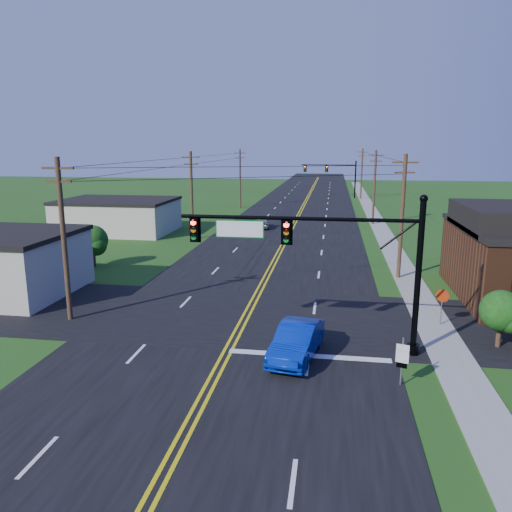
% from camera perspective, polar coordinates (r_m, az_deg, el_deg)
% --- Properties ---
extents(ground, '(260.00, 260.00, 0.00)m').
position_cam_1_polar(ground, '(18.19, -8.65, -19.39)').
color(ground, '#224B15').
rests_on(ground, ground).
extents(road_main, '(16.00, 220.00, 0.04)m').
position_cam_1_polar(road_main, '(65.55, 4.45, 4.13)').
color(road_main, black).
rests_on(road_main, ground).
extents(road_cross, '(70.00, 10.00, 0.04)m').
position_cam_1_polar(road_cross, '(28.75, -1.49, -6.88)').
color(road_cross, black).
rests_on(road_cross, ground).
extents(sidewalk, '(2.00, 160.00, 0.08)m').
position_cam_1_polar(sidewalk, '(55.78, 14.46, 2.30)').
color(sidewalk, gray).
rests_on(sidewalk, ground).
extents(signal_mast_main, '(11.30, 0.60, 7.48)m').
position_cam_1_polar(signal_mast_main, '(23.19, 7.27, 0.42)').
color(signal_mast_main, black).
rests_on(signal_mast_main, ground).
extents(signal_mast_far, '(10.98, 0.60, 7.48)m').
position_cam_1_polar(signal_mast_far, '(94.80, 8.64, 9.37)').
color(signal_mast_far, black).
rests_on(signal_mast_far, ground).
extents(cream_bldg_far, '(12.20, 9.20, 3.70)m').
position_cam_1_polar(cream_bldg_far, '(58.34, -15.50, 4.49)').
color(cream_bldg_far, beige).
rests_on(cream_bldg_far, ground).
extents(utility_pole_left_a, '(1.80, 0.28, 9.00)m').
position_cam_1_polar(utility_pole_left_a, '(28.97, -21.13, 2.04)').
color(utility_pole_left_a, '#392A1A').
rests_on(utility_pole_left_a, ground).
extents(utility_pole_left_b, '(1.80, 0.28, 9.00)m').
position_cam_1_polar(utility_pole_left_b, '(51.94, -7.37, 7.08)').
color(utility_pole_left_b, '#392A1A').
rests_on(utility_pole_left_b, ground).
extents(utility_pole_left_c, '(1.80, 0.28, 9.00)m').
position_cam_1_polar(utility_pole_left_c, '(78.16, -1.84, 8.98)').
color(utility_pole_left_c, '#392A1A').
rests_on(utility_pole_left_c, ground).
extents(utility_pole_right_a, '(1.80, 0.28, 9.00)m').
position_cam_1_polar(utility_pole_right_a, '(37.32, 16.35, 4.56)').
color(utility_pole_right_a, '#392A1A').
rests_on(utility_pole_right_a, ground).
extents(utility_pole_right_b, '(1.80, 0.28, 9.00)m').
position_cam_1_polar(utility_pole_right_b, '(63.05, 13.38, 7.79)').
color(utility_pole_right_b, '#392A1A').
rests_on(utility_pole_right_b, ground).
extents(utility_pole_right_c, '(1.80, 0.28, 9.00)m').
position_cam_1_polar(utility_pole_right_c, '(92.93, 11.98, 9.28)').
color(utility_pole_right_c, '#392A1A').
rests_on(utility_pole_right_c, ground).
extents(tree_right_back, '(3.00, 3.00, 4.10)m').
position_cam_1_polar(tree_right_back, '(42.74, 23.77, 2.07)').
color(tree_right_back, '#392A1A').
rests_on(tree_right_back, ground).
extents(shrub_corner, '(2.00, 2.00, 2.86)m').
position_cam_1_polar(shrub_corner, '(26.64, 26.24, -5.66)').
color(shrub_corner, '#392A1A').
rests_on(shrub_corner, ground).
extents(tree_left, '(2.40, 2.40, 3.37)m').
position_cam_1_polar(tree_left, '(41.91, -18.15, 1.72)').
color(tree_left, '#392A1A').
rests_on(tree_left, ground).
extents(blue_car, '(2.46, 5.00, 1.58)m').
position_cam_1_polar(blue_car, '(23.22, 4.67, -9.75)').
color(blue_car, '#0828AE').
rests_on(blue_car, ground).
extents(distant_car, '(2.27, 4.36, 1.41)m').
position_cam_1_polar(distant_car, '(58.93, 0.65, 3.89)').
color(distant_car, '#9E9DA2').
rests_on(distant_car, ground).
extents(route_sign, '(0.50, 0.18, 2.08)m').
position_cam_1_polar(route_sign, '(21.30, 16.36, -11.13)').
color(route_sign, slate).
rests_on(route_sign, ground).
extents(stop_sign, '(0.69, 0.34, 2.08)m').
position_cam_1_polar(stop_sign, '(28.63, 20.51, -4.68)').
color(stop_sign, slate).
rests_on(stop_sign, ground).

